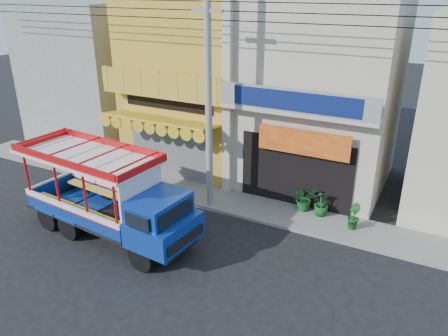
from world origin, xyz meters
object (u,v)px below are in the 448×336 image
(utility_pole, at_px, (212,85))
(green_sign, at_px, (104,166))
(potted_plant_c, at_px, (321,203))
(potted_plant_b, at_px, (353,216))
(songthaew_truck, at_px, (118,201))
(potted_plant_a, at_px, (305,198))

(utility_pole, height_order, green_sign, utility_pole)
(potted_plant_c, bearing_deg, utility_pole, -28.87)
(utility_pole, bearing_deg, potted_plant_b, 8.47)
(songthaew_truck, xyz_separation_m, potted_plant_a, (5.10, 5.00, -0.94))
(utility_pole, relative_size, potted_plant_b, 28.73)
(potted_plant_a, xyz_separation_m, potted_plant_c, (0.72, -0.13, 0.01))
(green_sign, height_order, potted_plant_c, potted_plant_c)
(potted_plant_c, bearing_deg, songthaew_truck, -5.44)
(utility_pole, xyz_separation_m, green_sign, (-6.13, 0.43, -4.52))
(utility_pole, bearing_deg, potted_plant_c, 16.48)
(green_sign, xyz_separation_m, potted_plant_a, (9.53, 0.93, 0.10))
(utility_pole, distance_m, potted_plant_c, 6.15)
(songthaew_truck, bearing_deg, potted_plant_b, 32.03)
(utility_pole, xyz_separation_m, potted_plant_a, (3.40, 1.35, -4.42))
(potted_plant_a, bearing_deg, utility_pole, 157.51)
(utility_pole, bearing_deg, green_sign, 176.02)
(songthaew_truck, height_order, potted_plant_c, songthaew_truck)
(potted_plant_b, bearing_deg, utility_pole, 81.97)
(utility_pole, xyz_separation_m, potted_plant_b, (5.42, 0.81, -4.43))
(potted_plant_c, bearing_deg, potted_plant_a, -55.97)
(potted_plant_a, bearing_deg, potted_plant_c, -54.81)
(songthaew_truck, bearing_deg, utility_pole, 64.97)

